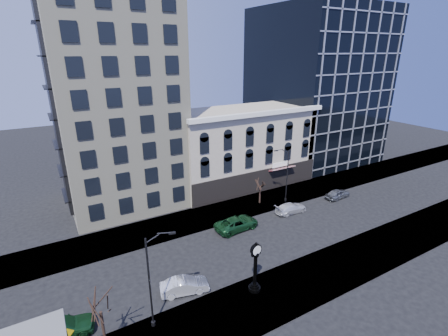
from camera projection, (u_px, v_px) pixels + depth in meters
ground at (226, 251)px, 35.27m from camera, size 160.00×160.00×0.00m
sidewalk_far at (195, 219)px, 41.77m from camera, size 160.00×6.00×0.12m
sidewalk_near at (272, 296)px, 28.73m from camera, size 160.00×6.00×0.12m
cream_tower at (111, 61)px, 41.21m from camera, size 15.90×15.40×42.50m
victorian_row at (241, 147)px, 51.80m from camera, size 22.60×11.19×12.50m
glass_office at (315, 87)px, 62.52m from camera, size 20.00×20.15×28.00m
street_clock at (255, 269)px, 28.62m from camera, size 1.13×1.13×4.98m
street_lamp_near at (156, 256)px, 23.57m from camera, size 2.13×0.77×8.38m
street_lamp_far at (284, 162)px, 44.62m from camera, size 2.01×0.80×7.99m
bare_tree_near at (99, 302)px, 21.54m from camera, size 3.60×3.60×6.18m
bare_tree_far at (260, 183)px, 45.19m from camera, size 2.39×2.39×4.10m
car_near_a at (60, 328)px, 24.48m from camera, size 5.03×2.55×1.64m
car_near_b at (185, 286)px, 29.01m from camera, size 4.54×2.47×1.42m
car_far_a at (237, 223)px, 39.35m from camera, size 5.69×2.88×1.54m
car_far_b at (291, 208)px, 43.46m from camera, size 4.58×1.94×1.32m
car_far_c at (338, 194)px, 47.67m from camera, size 4.19×1.95×1.39m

